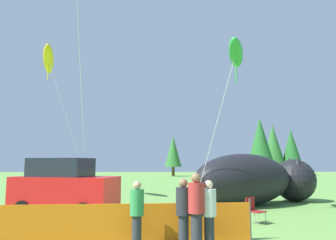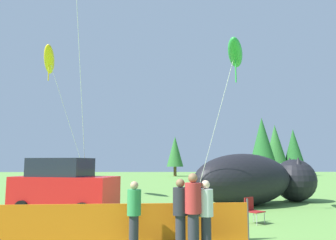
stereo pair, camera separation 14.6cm
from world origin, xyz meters
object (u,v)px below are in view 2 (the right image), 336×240
at_px(folding_chair, 252,209).
at_px(spectator_in_blue_shirt, 193,208).
at_px(spectator_in_yellow_shirt, 180,210).
at_px(spectator_in_red_shirt, 206,211).
at_px(kite_green_fish, 235,53).
at_px(spectator_in_black_shirt, 134,211).
at_px(parked_car, 64,187).
at_px(inflatable_cat, 256,181).
at_px(kite_yellow_hero, 49,60).

distance_m(folding_chair, spectator_in_blue_shirt, 4.25).
bearing_deg(spectator_in_yellow_shirt, spectator_in_red_shirt, -7.02).
relative_size(folding_chair, kite_green_fish, 0.12).
distance_m(folding_chair, spectator_in_black_shirt, 4.96).
bearing_deg(parked_car, folding_chair, -2.06).
xyz_separation_m(folding_chair, inflatable_cat, (1.59, 4.85, 0.66)).
height_order(parked_car, inflatable_cat, inflatable_cat).
relative_size(inflatable_cat, spectator_in_black_shirt, 4.60).
height_order(spectator_in_red_shirt, spectator_in_yellow_shirt, spectator_in_yellow_shirt).
relative_size(parked_car, folding_chair, 5.17).
xyz_separation_m(inflatable_cat, kite_yellow_hero, (-11.55, 3.02, 7.10)).
relative_size(spectator_in_black_shirt, kite_yellow_hero, 0.18).
relative_size(spectator_in_yellow_shirt, kite_green_fish, 0.23).
bearing_deg(inflatable_cat, spectator_in_blue_shirt, -143.85).
xyz_separation_m(folding_chair, kite_yellow_hero, (-9.96, 7.87, 7.77)).
bearing_deg(spectator_in_red_shirt, kite_green_fish, 68.50).
relative_size(spectator_in_black_shirt, spectator_in_yellow_shirt, 0.96).
relative_size(spectator_in_red_shirt, kite_yellow_hero, 0.18).
bearing_deg(spectator_in_black_shirt, kite_yellow_hero, 119.09).
height_order(folding_chair, kite_green_fish, kite_green_fish).
bearing_deg(kite_green_fish, folding_chair, -90.79).
height_order(inflatable_cat, spectator_in_blue_shirt, inflatable_cat).
relative_size(inflatable_cat, spectator_in_red_shirt, 4.49).
bearing_deg(kite_yellow_hero, kite_green_fish, -30.41).
relative_size(inflatable_cat, kite_green_fish, 1.01).
distance_m(parked_car, kite_green_fish, 9.18).
relative_size(folding_chair, spectator_in_yellow_shirt, 0.52).
bearing_deg(kite_green_fish, spectator_in_blue_shirt, -114.07).
bearing_deg(inflatable_cat, parked_car, 168.40).
distance_m(kite_yellow_hero, kite_green_fish, 11.68).
relative_size(spectator_in_red_shirt, spectator_in_black_shirt, 1.02).
height_order(parked_car, spectator_in_black_shirt, parked_car).
height_order(spectator_in_red_shirt, kite_green_fish, kite_green_fish).
xyz_separation_m(folding_chair, spectator_in_red_shirt, (-2.09, -3.37, 0.41)).
height_order(inflatable_cat, kite_yellow_hero, kite_yellow_hero).
height_order(inflatable_cat, spectator_in_black_shirt, inflatable_cat).
bearing_deg(spectator_in_black_shirt, folding_chair, 38.36).
bearing_deg(spectator_in_yellow_shirt, kite_yellow_hero, 122.98).
xyz_separation_m(folding_chair, spectator_in_yellow_shirt, (-2.72, -3.30, 0.43)).
distance_m(spectator_in_black_shirt, kite_yellow_hero, 14.53).
height_order(parked_car, spectator_in_yellow_shirt, parked_car).
bearing_deg(kite_yellow_hero, spectator_in_red_shirt, -55.01).
height_order(spectator_in_black_shirt, kite_green_fish, kite_green_fish).
bearing_deg(spectator_in_yellow_shirt, spectator_in_black_shirt, 168.78).
bearing_deg(spectator_in_yellow_shirt, kite_green_fish, 62.66).
relative_size(inflatable_cat, spectator_in_yellow_shirt, 4.40).
distance_m(folding_chair, kite_yellow_hero, 14.88).
xyz_separation_m(parked_car, kite_green_fish, (7.21, -0.24, 5.68)).
bearing_deg(folding_chair, spectator_in_yellow_shirt, -77.34).
height_order(spectator_in_blue_shirt, spectator_in_black_shirt, spectator_in_blue_shirt).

